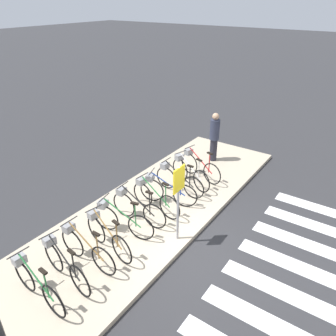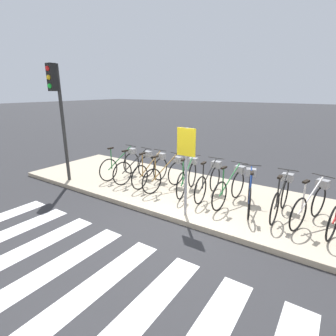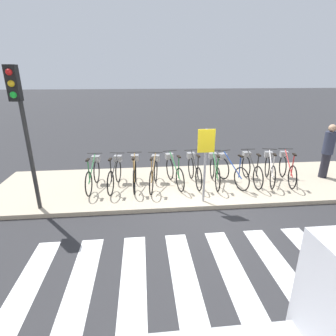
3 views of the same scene
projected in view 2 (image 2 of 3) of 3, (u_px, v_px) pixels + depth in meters
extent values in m
plane|color=#2D2D30|center=(177.00, 223.00, 5.88)|extent=(120.00, 120.00, 0.00)
cube|color=#B7A88E|center=(208.00, 198.00, 7.14)|extent=(12.17, 3.21, 0.12)
torus|color=black|center=(108.00, 170.00, 8.16)|extent=(0.08, 0.72, 0.72)
torus|color=black|center=(131.00, 163.00, 8.91)|extent=(0.08, 0.72, 0.72)
cylinder|color=#267238|center=(120.00, 158.00, 8.45)|extent=(0.10, 1.01, 0.61)
cylinder|color=#267238|center=(111.00, 159.00, 8.17)|extent=(0.03, 0.03, 0.65)
cube|color=black|center=(111.00, 148.00, 8.07)|extent=(0.08, 0.20, 0.04)
cylinder|color=#262626|center=(131.00, 146.00, 8.74)|extent=(0.46, 0.06, 0.02)
cube|color=gray|center=(132.00, 151.00, 8.83)|extent=(0.25, 0.22, 0.18)
torus|color=black|center=(122.00, 174.00, 7.82)|extent=(0.14, 0.72, 0.72)
torus|color=black|center=(147.00, 167.00, 8.52)|extent=(0.14, 0.72, 0.72)
cylinder|color=black|center=(135.00, 161.00, 8.09)|extent=(0.18, 1.00, 0.61)
cylinder|color=black|center=(126.00, 162.00, 7.82)|extent=(0.04, 0.04, 0.65)
cube|color=black|center=(125.00, 151.00, 7.72)|extent=(0.10, 0.21, 0.04)
cylinder|color=#262626|center=(146.00, 148.00, 8.35)|extent=(0.46, 0.09, 0.02)
cube|color=gray|center=(147.00, 154.00, 8.44)|extent=(0.27, 0.23, 0.18)
torus|color=black|center=(140.00, 177.00, 7.47)|extent=(0.05, 0.72, 0.72)
torus|color=black|center=(160.00, 169.00, 8.25)|extent=(0.05, 0.72, 0.72)
cylinder|color=olive|center=(150.00, 164.00, 7.78)|extent=(0.05, 1.01, 0.61)
cylinder|color=olive|center=(143.00, 165.00, 7.48)|extent=(0.03, 0.03, 0.65)
cube|color=black|center=(142.00, 154.00, 7.38)|extent=(0.07, 0.20, 0.04)
cylinder|color=#262626|center=(160.00, 150.00, 8.07)|extent=(0.46, 0.03, 0.02)
cube|color=gray|center=(161.00, 156.00, 8.17)|extent=(0.24, 0.20, 0.18)
torus|color=black|center=(152.00, 181.00, 7.15)|extent=(0.17, 0.72, 0.72)
torus|color=black|center=(176.00, 173.00, 7.83)|extent=(0.17, 0.72, 0.72)
cylinder|color=olive|center=(165.00, 167.00, 7.41)|extent=(0.21, 1.00, 0.61)
cylinder|color=olive|center=(155.00, 169.00, 7.15)|extent=(0.04, 0.04, 0.65)
cube|color=black|center=(155.00, 157.00, 7.05)|extent=(0.10, 0.21, 0.04)
cylinder|color=#262626|center=(177.00, 153.00, 7.66)|extent=(0.46, 0.11, 0.02)
cube|color=gray|center=(178.00, 160.00, 7.75)|extent=(0.27, 0.24, 0.18)
torus|color=black|center=(181.00, 186.00, 6.81)|extent=(0.18, 0.71, 0.72)
torus|color=black|center=(192.00, 175.00, 7.69)|extent=(0.18, 0.71, 0.72)
cylinder|color=#267238|center=(187.00, 170.00, 7.16)|extent=(0.23, 1.00, 0.61)
cylinder|color=#267238|center=(183.00, 173.00, 6.84)|extent=(0.04, 0.04, 0.65)
cube|color=black|center=(183.00, 160.00, 6.74)|extent=(0.11, 0.21, 0.04)
cylinder|color=#262626|center=(193.00, 155.00, 7.51)|extent=(0.46, 0.12, 0.02)
cube|color=gray|center=(193.00, 161.00, 7.62)|extent=(0.28, 0.24, 0.18)
torus|color=black|center=(200.00, 190.00, 6.52)|extent=(0.07, 0.72, 0.72)
torus|color=black|center=(215.00, 179.00, 7.33)|extent=(0.07, 0.72, 0.72)
cylinder|color=black|center=(209.00, 174.00, 6.84)|extent=(0.08, 1.01, 0.61)
cylinder|color=black|center=(203.00, 176.00, 6.54)|extent=(0.03, 0.03, 0.65)
cube|color=black|center=(204.00, 163.00, 6.44)|extent=(0.08, 0.20, 0.04)
cylinder|color=#262626|center=(216.00, 158.00, 7.16)|extent=(0.46, 0.05, 0.02)
cube|color=gray|center=(216.00, 165.00, 7.26)|extent=(0.25, 0.21, 0.18)
torus|color=black|center=(219.00, 196.00, 6.15)|extent=(0.11, 0.72, 0.72)
torus|color=black|center=(238.00, 185.00, 6.89)|extent=(0.11, 0.72, 0.72)
cylinder|color=#267238|center=(230.00, 179.00, 6.43)|extent=(0.13, 1.01, 0.61)
cylinder|color=#267238|center=(223.00, 182.00, 6.16)|extent=(0.03, 0.03, 0.65)
cube|color=black|center=(224.00, 168.00, 6.06)|extent=(0.09, 0.21, 0.04)
cylinder|color=#262626|center=(240.00, 162.00, 6.71)|extent=(0.46, 0.07, 0.02)
cube|color=gray|center=(240.00, 169.00, 6.81)|extent=(0.26, 0.22, 0.18)
torus|color=black|center=(249.00, 204.00, 5.74)|extent=(0.24, 0.70, 0.72)
torus|color=black|center=(249.00, 188.00, 6.65)|extent=(0.24, 0.70, 0.72)
cylinder|color=navy|center=(250.00, 184.00, 6.11)|extent=(0.32, 0.98, 0.61)
cylinder|color=navy|center=(251.00, 188.00, 5.77)|extent=(0.04, 0.04, 0.65)
cube|color=black|center=(252.00, 173.00, 5.67)|extent=(0.12, 0.21, 0.04)
cylinder|color=#262626|center=(252.00, 165.00, 6.48)|extent=(0.45, 0.16, 0.02)
cube|color=gray|center=(251.00, 172.00, 6.58)|extent=(0.29, 0.26, 0.18)
torus|color=black|center=(274.00, 209.00, 5.49)|extent=(0.05, 0.72, 0.72)
torus|color=black|center=(285.00, 194.00, 6.28)|extent=(0.05, 0.72, 0.72)
cylinder|color=black|center=(282.00, 189.00, 5.80)|extent=(0.05, 1.01, 0.61)
cylinder|color=black|center=(278.00, 193.00, 5.51)|extent=(0.03, 0.03, 0.65)
cube|color=black|center=(280.00, 177.00, 5.41)|extent=(0.07, 0.20, 0.04)
cylinder|color=#262626|center=(288.00, 170.00, 6.10)|extent=(0.46, 0.03, 0.02)
cube|color=gray|center=(287.00, 177.00, 6.20)|extent=(0.24, 0.20, 0.18)
torus|color=black|center=(298.00, 215.00, 5.25)|extent=(0.24, 0.70, 0.72)
torus|color=black|center=(319.00, 202.00, 5.86)|extent=(0.24, 0.70, 0.72)
cylinder|color=silver|center=(311.00, 195.00, 5.47)|extent=(0.32, 0.98, 0.61)
cylinder|color=silver|center=(304.00, 198.00, 5.24)|extent=(0.04, 0.04, 0.65)
cube|color=black|center=(306.00, 182.00, 5.14)|extent=(0.12, 0.21, 0.04)
cylinder|color=#262626|center=(323.00, 176.00, 5.68)|extent=(0.45, 0.15, 0.02)
cube|color=gray|center=(323.00, 184.00, 5.77)|extent=(0.29, 0.26, 0.18)
torus|color=black|center=(333.00, 224.00, 4.89)|extent=(0.19, 0.71, 0.72)
cylinder|color=#2D2D2D|center=(63.00, 125.00, 7.90)|extent=(0.10, 0.10, 3.47)
cube|color=black|center=(52.00, 77.00, 7.36)|extent=(0.24, 0.20, 0.75)
sphere|color=red|center=(48.00, 68.00, 7.22)|extent=(0.14, 0.14, 0.14)
sphere|color=gold|center=(49.00, 77.00, 7.28)|extent=(0.14, 0.14, 0.14)
sphere|color=green|center=(50.00, 86.00, 7.35)|extent=(0.14, 0.14, 0.14)
cylinder|color=#99999E|center=(186.00, 173.00, 5.77)|extent=(0.06, 0.06, 1.99)
cube|color=yellow|center=(186.00, 142.00, 5.56)|extent=(0.44, 0.03, 0.60)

